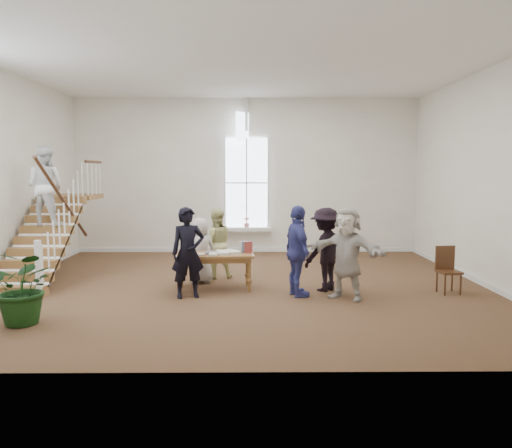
{
  "coord_description": "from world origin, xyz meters",
  "views": [
    {
      "loc": [
        0.13,
        -10.21,
        2.37
      ],
      "look_at": [
        0.24,
        0.4,
        1.26
      ],
      "focal_mm": 35.0,
      "sensor_mm": 36.0,
      "label": 1
    }
  ],
  "objects_px": {
    "elderly_woman": "(200,250)",
    "side_chair": "(447,267)",
    "person_yellow": "(216,243)",
    "library_table": "(215,258)",
    "police_officer": "(188,253)",
    "woman_cluster_c": "(347,253)",
    "woman_cluster_a": "(298,251)",
    "woman_cluster_b": "(326,249)",
    "floor_plant": "(24,287)"
  },
  "relations": [
    {
      "from": "elderly_woman",
      "to": "side_chair",
      "type": "relative_size",
      "value": 1.53
    },
    {
      "from": "elderly_woman",
      "to": "person_yellow",
      "type": "xyz_separation_m",
      "value": [
        0.3,
        0.5,
        0.08
      ]
    },
    {
      "from": "library_table",
      "to": "police_officer",
      "type": "distance_m",
      "value": 0.82
    },
    {
      "from": "elderly_woman",
      "to": "woman_cluster_c",
      "type": "distance_m",
      "value": 3.19
    },
    {
      "from": "library_table",
      "to": "person_yellow",
      "type": "distance_m",
      "value": 1.11
    },
    {
      "from": "library_table",
      "to": "side_chair",
      "type": "xyz_separation_m",
      "value": [
        4.58,
        -0.32,
        -0.14
      ]
    },
    {
      "from": "library_table",
      "to": "woman_cluster_c",
      "type": "xyz_separation_m",
      "value": [
        2.51,
        -0.78,
        0.22
      ]
    },
    {
      "from": "library_table",
      "to": "woman_cluster_a",
      "type": "distance_m",
      "value": 1.72
    },
    {
      "from": "library_table",
      "to": "elderly_woman",
      "type": "height_order",
      "value": "elderly_woman"
    },
    {
      "from": "woman_cluster_c",
      "to": "woman_cluster_b",
      "type": "bearing_deg",
      "value": 149.85
    },
    {
      "from": "woman_cluster_b",
      "to": "woman_cluster_c",
      "type": "relative_size",
      "value": 0.96
    },
    {
      "from": "elderly_woman",
      "to": "woman_cluster_a",
      "type": "bearing_deg",
      "value": 124.49
    },
    {
      "from": "elderly_woman",
      "to": "police_officer",
      "type": "bearing_deg",
      "value": 60.81
    },
    {
      "from": "library_table",
      "to": "person_yellow",
      "type": "height_order",
      "value": "person_yellow"
    },
    {
      "from": "floor_plant",
      "to": "person_yellow",
      "type": "bearing_deg",
      "value": 51.08
    },
    {
      "from": "woman_cluster_c",
      "to": "elderly_woman",
      "type": "bearing_deg",
      "value": -170.59
    },
    {
      "from": "library_table",
      "to": "police_officer",
      "type": "height_order",
      "value": "police_officer"
    },
    {
      "from": "floor_plant",
      "to": "side_chair",
      "type": "distance_m",
      "value": 7.65
    },
    {
      "from": "woman_cluster_c",
      "to": "floor_plant",
      "type": "bearing_deg",
      "value": -129.01
    },
    {
      "from": "library_table",
      "to": "person_yellow",
      "type": "relative_size",
      "value": 1.04
    },
    {
      "from": "woman_cluster_b",
      "to": "woman_cluster_c",
      "type": "height_order",
      "value": "woman_cluster_c"
    },
    {
      "from": "police_officer",
      "to": "elderly_woman",
      "type": "height_order",
      "value": "police_officer"
    },
    {
      "from": "woman_cluster_c",
      "to": "floor_plant",
      "type": "height_order",
      "value": "woman_cluster_c"
    },
    {
      "from": "side_chair",
      "to": "elderly_woman",
      "type": "bearing_deg",
      "value": 162.47
    },
    {
      "from": "police_officer",
      "to": "woman_cluster_b",
      "type": "xyz_separation_m",
      "value": [
        2.67,
        0.52,
        -0.03
      ]
    },
    {
      "from": "woman_cluster_a",
      "to": "elderly_woman",
      "type": "bearing_deg",
      "value": 44.16
    },
    {
      "from": "police_officer",
      "to": "side_chair",
      "type": "height_order",
      "value": "police_officer"
    },
    {
      "from": "person_yellow",
      "to": "side_chair",
      "type": "height_order",
      "value": "person_yellow"
    },
    {
      "from": "person_yellow",
      "to": "woman_cluster_b",
      "type": "xyz_separation_m",
      "value": [
        2.27,
        -1.23,
        0.05
      ]
    },
    {
      "from": "police_officer",
      "to": "woman_cluster_a",
      "type": "distance_m",
      "value": 2.07
    },
    {
      "from": "floor_plant",
      "to": "woman_cluster_c",
      "type": "bearing_deg",
      "value": 15.92
    },
    {
      "from": "police_officer",
      "to": "elderly_woman",
      "type": "relative_size",
      "value": 1.22
    },
    {
      "from": "elderly_woman",
      "to": "woman_cluster_c",
      "type": "relative_size",
      "value": 0.81
    },
    {
      "from": "person_yellow",
      "to": "floor_plant",
      "type": "relative_size",
      "value": 1.34
    },
    {
      "from": "woman_cluster_a",
      "to": "woman_cluster_b",
      "type": "distance_m",
      "value": 0.75
    },
    {
      "from": "woman_cluster_b",
      "to": "side_chair",
      "type": "distance_m",
      "value": 2.4
    },
    {
      "from": "side_chair",
      "to": "woman_cluster_c",
      "type": "bearing_deg",
      "value": -174.46
    },
    {
      "from": "police_officer",
      "to": "library_table",
      "type": "bearing_deg",
      "value": 37.43
    },
    {
      "from": "woman_cluster_b",
      "to": "library_table",
      "type": "bearing_deg",
      "value": -44.82
    },
    {
      "from": "police_officer",
      "to": "person_yellow",
      "type": "xyz_separation_m",
      "value": [
        0.4,
        1.75,
        -0.08
      ]
    },
    {
      "from": "elderly_woman",
      "to": "person_yellow",
      "type": "distance_m",
      "value": 0.59
    },
    {
      "from": "side_chair",
      "to": "police_officer",
      "type": "bearing_deg",
      "value": 176.75
    },
    {
      "from": "woman_cluster_c",
      "to": "floor_plant",
      "type": "xyz_separation_m",
      "value": [
        -5.32,
        -1.52,
        -0.28
      ]
    },
    {
      "from": "person_yellow",
      "to": "side_chair",
      "type": "relative_size",
      "value": 1.7
    },
    {
      "from": "library_table",
      "to": "side_chair",
      "type": "height_order",
      "value": "side_chair"
    },
    {
      "from": "police_officer",
      "to": "person_yellow",
      "type": "relative_size",
      "value": 1.1
    },
    {
      "from": "person_yellow",
      "to": "woman_cluster_c",
      "type": "distance_m",
      "value": 3.19
    },
    {
      "from": "woman_cluster_a",
      "to": "library_table",
      "type": "bearing_deg",
      "value": 55.29
    },
    {
      "from": "elderly_woman",
      "to": "woman_cluster_a",
      "type": "distance_m",
      "value": 2.31
    },
    {
      "from": "library_table",
      "to": "side_chair",
      "type": "bearing_deg",
      "value": -8.04
    }
  ]
}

